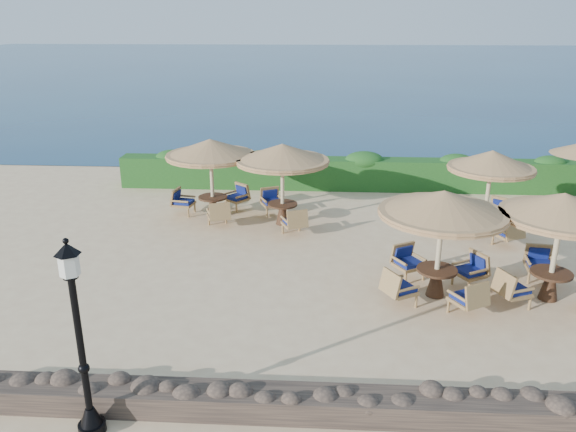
{
  "coord_description": "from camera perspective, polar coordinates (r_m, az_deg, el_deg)",
  "views": [
    {
      "loc": [
        -1.18,
        -14.02,
        6.35
      ],
      "look_at": [
        -2.03,
        0.2,
        1.3
      ],
      "focal_mm": 35.0,
      "sensor_mm": 36.0,
      "label": 1
    }
  ],
  "objects": [
    {
      "name": "hedge",
      "position": [
        22.02,
        6.4,
        4.26
      ],
      "size": [
        18.0,
        0.9,
        1.2
      ],
      "primitive_type": "cube",
      "color": "#174616",
      "rests_on": "ground"
    },
    {
      "name": "stone_wall",
      "position": [
        10.01,
        10.0,
        -18.6
      ],
      "size": [
        15.0,
        0.65,
        0.44
      ],
      "primitive_type": "cube",
      "color": "brown",
      "rests_on": "ground"
    },
    {
      "name": "cafe_set_2",
      "position": [
        18.58,
        -7.83,
        5.62
      ],
      "size": [
        2.95,
        2.95,
        2.65
      ],
      "color": "beige",
      "rests_on": "ground"
    },
    {
      "name": "cafe_set_3",
      "position": [
        17.67,
        -0.57,
        5.41
      ],
      "size": [
        2.98,
        2.98,
        2.65
      ],
      "color": "beige",
      "rests_on": "ground"
    },
    {
      "name": "ground",
      "position": [
        15.44,
        7.54,
        -4.94
      ],
      "size": [
        120.0,
        120.0,
        0.0
      ],
      "primitive_type": "plane",
      "color": "beige",
      "rests_on": "ground"
    },
    {
      "name": "cafe_set_1",
      "position": [
        14.2,
        25.91,
        -0.75
      ],
      "size": [
        2.82,
        2.83,
        2.65
      ],
      "color": "beige",
      "rests_on": "ground"
    },
    {
      "name": "sea",
      "position": [
        84.27,
        4.37,
        15.15
      ],
      "size": [
        160.0,
        160.0,
        0.0
      ],
      "primitive_type": "plane",
      "color": "#0B294C",
      "rests_on": "ground"
    },
    {
      "name": "cafe_set_4",
      "position": [
        17.89,
        19.82,
        3.8
      ],
      "size": [
        2.72,
        2.76,
        2.65
      ],
      "color": "beige",
      "rests_on": "ground"
    },
    {
      "name": "cafe_set_0",
      "position": [
        13.43,
        15.33,
        -0.7
      ],
      "size": [
        2.98,
        2.98,
        2.65
      ],
      "color": "beige",
      "rests_on": "ground"
    },
    {
      "name": "lamp_post",
      "position": [
        9.4,
        -20.28,
        -12.55
      ],
      "size": [
        0.44,
        0.44,
        3.31
      ],
      "color": "black",
      "rests_on": "ground"
    }
  ]
}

